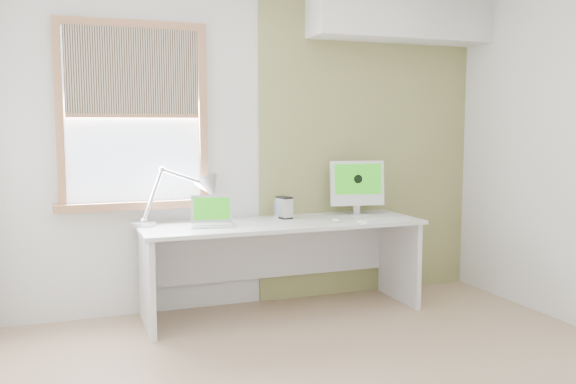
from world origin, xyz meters
name	(u,v)px	position (x,y,z in m)	size (l,w,h in m)	color
room	(353,158)	(0.00, 0.00, 1.30)	(4.04, 3.54, 2.64)	tan
accent_wall	(368,146)	(1.00, 1.74, 1.30)	(2.00, 0.02, 2.60)	#9C9257
soffit	(400,16)	(1.20, 1.57, 2.40)	(1.60, 0.40, 0.42)	white
window	(134,117)	(-1.00, 1.71, 1.54)	(1.20, 0.14, 1.42)	#A36742
desk	(280,245)	(0.07, 1.44, 0.53)	(2.20, 0.70, 0.73)	silver
desk_lamp	(198,192)	(-0.54, 1.62, 0.96)	(0.80, 0.36, 0.44)	silver
laptop	(212,218)	(-0.48, 1.41, 0.78)	(0.36, 0.31, 0.22)	silver
phone_dock	(278,213)	(0.11, 1.59, 0.77)	(0.08, 0.08, 0.14)	silver
external_drive	(284,208)	(0.15, 1.54, 0.82)	(0.11, 0.15, 0.18)	silver
imac	(357,184)	(0.80, 1.54, 0.98)	(0.47, 0.18, 0.45)	silver
keyboard	(384,220)	(0.84, 1.15, 0.74)	(0.45, 0.19, 0.02)	white
mouse	(336,220)	(0.46, 1.22, 0.74)	(0.05, 0.09, 0.03)	white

